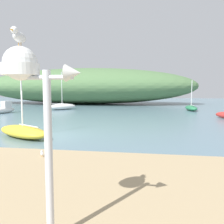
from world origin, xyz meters
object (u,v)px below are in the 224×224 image
object	(u,v)px
sailboat_west_reach	(62,106)
sailboat_off_point	(191,108)
motorboat_centre_water	(5,109)
sailboat_east_reach	(23,131)
seagull_upper_strand	(42,153)
seagull_on_radar	(19,36)
mast_structure	(29,81)

from	to	relation	value
sailboat_west_reach	sailboat_off_point	distance (m)	16.15
motorboat_centre_water	sailboat_east_reach	bearing A→B (deg)	-52.97
motorboat_centre_water	seagull_upper_strand	bearing A→B (deg)	-52.91
motorboat_centre_water	seagull_upper_strand	xyz separation A→B (m)	(11.78, -15.58, -0.16)
motorboat_centre_water	sailboat_east_reach	world-z (taller)	sailboat_east_reach
seagull_upper_strand	sailboat_west_reach	bearing A→B (deg)	109.19
seagull_on_radar	seagull_upper_strand	world-z (taller)	seagull_on_radar
sailboat_west_reach	seagull_upper_strand	bearing A→B (deg)	-70.81
motorboat_centre_water	seagull_upper_strand	size ratio (longest dim) A/B	10.27
seagull_upper_strand	mast_structure	bearing A→B (deg)	-65.85
mast_structure	sailboat_east_reach	distance (m)	9.84
motorboat_centre_water	sailboat_off_point	bearing A→B (deg)	17.31
seagull_upper_strand	sailboat_off_point	bearing A→B (deg)	68.04
mast_structure	sailboat_off_point	world-z (taller)	sailboat_off_point
mast_structure	sailboat_west_reach	bearing A→B (deg)	110.06
sailboat_off_point	seagull_upper_strand	bearing A→B (deg)	-111.96
mast_structure	motorboat_centre_water	distance (m)	24.23
seagull_on_radar	sailboat_off_point	size ratio (longest dim) A/B	0.10
seagull_on_radar	seagull_upper_strand	size ratio (longest dim) A/B	1.31
seagull_on_radar	motorboat_centre_water	distance (m)	24.24
mast_structure	seagull_upper_strand	world-z (taller)	mast_structure
mast_structure	seagull_on_radar	size ratio (longest dim) A/B	8.18
sailboat_west_reach	sailboat_east_reach	bearing A→B (deg)	-75.85
mast_structure	seagull_upper_strand	xyz separation A→B (m)	(-1.92, 4.28, -2.38)
seagull_on_radar	sailboat_off_point	distance (m)	27.42
motorboat_centre_water	sailboat_east_reach	xyz separation A→B (m)	(8.80, -11.67, -0.16)
sailboat_west_reach	motorboat_centre_water	distance (m)	6.89
sailboat_west_reach	sailboat_off_point	size ratio (longest dim) A/B	1.26
seagull_on_radar	sailboat_west_reach	size ratio (longest dim) A/B	0.08
motorboat_centre_water	sailboat_off_point	distance (m)	21.63
seagull_on_radar	mast_structure	bearing A→B (deg)	8.68
sailboat_west_reach	sailboat_east_reach	size ratio (longest dim) A/B	1.10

